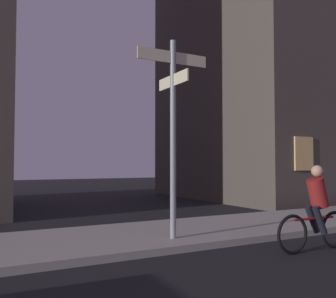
# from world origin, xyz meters

# --- Properties ---
(sidewalk_kerb) EXTENTS (40.00, 2.95, 0.14)m
(sidewalk_kerb) POSITION_xyz_m (0.00, 7.19, 0.07)
(sidewalk_kerb) COLOR #9E9991
(sidewalk_kerb) RESTS_ON ground_plane
(signpost) EXTENTS (1.59, 1.18, 4.03)m
(signpost) POSITION_xyz_m (0.34, 6.39, 2.53)
(signpost) COLOR gray
(signpost) RESTS_ON sidewalk_kerb
(cyclist) EXTENTS (1.82, 0.33, 1.61)m
(cyclist) POSITION_xyz_m (2.48, 4.68, 0.75)
(cyclist) COLOR black
(cyclist) RESTS_ON ground_plane
(building_right_block) EXTENTS (10.76, 9.26, 20.26)m
(building_right_block) POSITION_xyz_m (11.22, 13.75, 10.13)
(building_right_block) COLOR #4C443D
(building_right_block) RESTS_ON ground_plane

